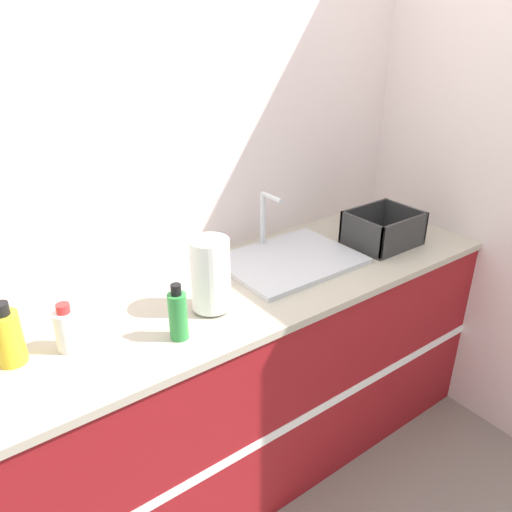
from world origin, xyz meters
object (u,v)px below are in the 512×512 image
(dish_rack, at_px, (383,232))
(bottle_white_spray, at_px, (67,329))
(sink, at_px, (289,258))
(bottle_yellow, at_px, (8,337))
(paper_towel_roll, at_px, (210,275))
(bottle_green, at_px, (178,315))

(dish_rack, bearing_deg, bottle_white_spray, 178.43)
(sink, distance_m, bottle_yellow, 1.11)
(paper_towel_roll, bearing_deg, sink, 15.69)
(paper_towel_roll, xyz_separation_m, bottle_white_spray, (-0.48, 0.06, -0.07))
(bottle_white_spray, bearing_deg, dish_rack, -1.57)
(paper_towel_roll, height_order, bottle_green, paper_towel_roll)
(bottle_yellow, bearing_deg, dish_rack, -2.66)
(dish_rack, bearing_deg, paper_towel_roll, -178.45)
(paper_towel_roll, bearing_deg, bottle_green, -153.74)
(bottle_yellow, bearing_deg, bottle_white_spray, -12.03)
(sink, distance_m, bottle_green, 0.68)
(sink, relative_size, paper_towel_roll, 2.06)
(paper_towel_roll, relative_size, bottle_green, 1.38)
(sink, height_order, bottle_yellow, sink)
(bottle_yellow, distance_m, bottle_white_spray, 0.16)
(dish_rack, distance_m, bottle_yellow, 1.57)
(bottle_green, xyz_separation_m, bottle_white_spray, (-0.30, 0.15, -0.02))
(bottle_white_spray, bearing_deg, bottle_green, -26.41)
(paper_towel_roll, height_order, bottle_yellow, paper_towel_roll)
(dish_rack, bearing_deg, bottle_green, -174.19)
(bottle_yellow, height_order, bottle_green, bottle_yellow)
(sink, relative_size, bottle_white_spray, 3.46)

